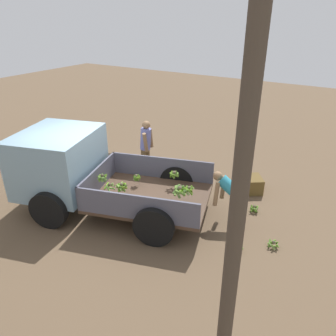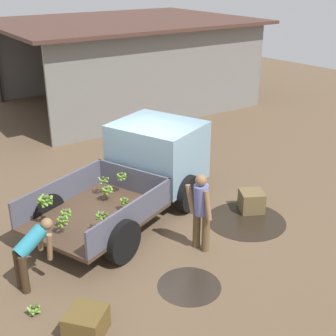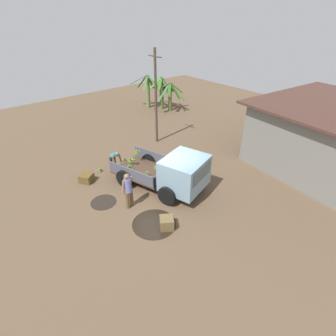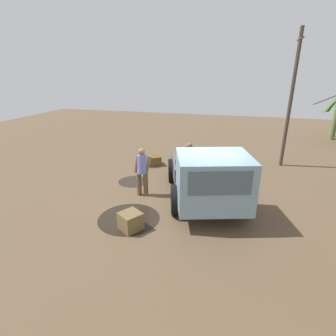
{
  "view_description": "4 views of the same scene",
  "coord_description": "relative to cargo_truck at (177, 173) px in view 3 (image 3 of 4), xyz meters",
  "views": [
    {
      "loc": [
        -5.14,
        5.22,
        4.4
      ],
      "look_at": [
        -1.39,
        -0.9,
        0.95
      ],
      "focal_mm": 35.0,
      "sensor_mm": 36.0,
      "label": 1
    },
    {
      "loc": [
        -5.66,
        -7.63,
        5.23
      ],
      "look_at": [
        0.06,
        -0.84,
        1.39
      ],
      "focal_mm": 50.0,
      "sensor_mm": 36.0,
      "label": 2
    },
    {
      "loc": [
        7.85,
        -6.35,
        7.34
      ],
      "look_at": [
        0.01,
        0.22,
        1.12
      ],
      "focal_mm": 28.0,
      "sensor_mm": 36.0,
      "label": 3
    },
    {
      "loc": [
        7.56,
        1.01,
        3.99
      ],
      "look_at": [
        0.46,
        -0.91,
        1.24
      ],
      "focal_mm": 28.0,
      "sensor_mm": 36.0,
      "label": 4
    }
  ],
  "objects": [
    {
      "name": "banana_palm_0",
      "position": [
        1.16,
        13.32,
        0.59
      ],
      "size": [
        2.2,
        2.21,
        3.04
      ],
      "color": "#65754F",
      "rests_on": "ground"
    },
    {
      "name": "banana_palm_3",
      "position": [
        -10.79,
        6.26,
        0.43
      ],
      "size": [
        2.54,
        2.16,
        2.73
      ],
      "color": "olive",
      "rests_on": "ground"
    },
    {
      "name": "mud_patch_0",
      "position": [
        -1.46,
        -3.04,
        -1.01
      ],
      "size": [
        1.14,
        1.14,
        0.01
      ],
      "primitive_type": "cylinder",
      "color": "#2B231C",
      "rests_on": "ground"
    },
    {
      "name": "wooden_crate_1",
      "position": [
        1.55,
        -1.88,
        -0.77
      ],
      "size": [
        0.73,
        0.73,
        0.48
      ],
      "primitive_type": "cube",
      "rotation": [
        0.0,
        0.0,
        0.99
      ],
      "color": "brown",
      "rests_on": "ground"
    },
    {
      "name": "ground",
      "position": [
        -0.46,
        -0.36,
        -1.01
      ],
      "size": [
        36.0,
        36.0,
        0.0
      ],
      "primitive_type": "plane",
      "color": "brown"
    },
    {
      "name": "mud_patch_1",
      "position": [
        1.08,
        -2.14,
        -1.01
      ],
      "size": [
        1.77,
        1.77,
        0.01
      ],
      "primitive_type": "cylinder",
      "color": "black",
      "rests_on": "ground"
    },
    {
      "name": "banana_palm_1",
      "position": [
        -8.95,
        7.19,
        0.26
      ],
      "size": [
        2.12,
        2.71,
        2.3
      ],
      "color": "olive",
      "rests_on": "ground"
    },
    {
      "name": "cargo_truck",
      "position": [
        0.0,
        0.0,
        0.0
      ],
      "size": [
        4.83,
        3.17,
        1.87
      ],
      "rotation": [
        0.0,
        0.0,
        0.29
      ],
      "color": "#473325",
      "rests_on": "ground"
    },
    {
      "name": "banana_bunch_on_ground_1",
      "position": [
        -3.89,
        -1.94,
        -0.91
      ],
      "size": [
        0.23,
        0.22,
        0.18
      ],
      "color": "#4E4632",
      "rests_on": "ground"
    },
    {
      "name": "wooden_crate_0",
      "position": [
        -3.46,
        -2.88,
        -0.81
      ],
      "size": [
        0.8,
        0.8,
        0.42
      ],
      "primitive_type": "cube",
      "rotation": [
        0.0,
        0.0,
        5.31
      ],
      "color": "brown",
      "rests_on": "ground"
    },
    {
      "name": "person_worker_loading",
      "position": [
        -3.52,
        -1.22,
        -0.29
      ],
      "size": [
        0.74,
        0.56,
        1.21
      ],
      "rotation": [
        0.0,
        0.0,
        0.02
      ],
      "color": "#3B2A1A",
      "rests_on": "ground"
    },
    {
      "name": "utility_pole",
      "position": [
        -4.91,
        2.64,
        1.88
      ],
      "size": [
        1.12,
        0.15,
        5.58
      ],
      "color": "#483C30",
      "rests_on": "ground"
    },
    {
      "name": "banana_bunch_on_ground_2",
      "position": [
        -4.05,
        -0.38,
        -0.91
      ],
      "size": [
        0.22,
        0.22,
        0.19
      ],
      "color": "brown",
      "rests_on": "ground"
    },
    {
      "name": "person_foreground_visitor",
      "position": [
        -0.48,
        -2.29,
        -0.1
      ],
      "size": [
        0.38,
        0.62,
        1.64
      ],
      "rotation": [
        0.0,
        0.0,
        3.3
      ],
      "color": "brown",
      "rests_on": "ground"
    },
    {
      "name": "banana_palm_2",
      "position": [
        -9.83,
        7.0,
        0.39
      ],
      "size": [
        2.29,
        2.24,
        2.63
      ],
      "color": "#577037",
      "rests_on": "ground"
    },
    {
      "name": "banana_bunch_on_ground_0",
      "position": [
        -4.64,
        -0.85,
        -0.92
      ],
      "size": [
        0.25,
        0.25,
        0.16
      ],
      "color": "#4A4330",
      "rests_on": "ground"
    }
  ]
}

